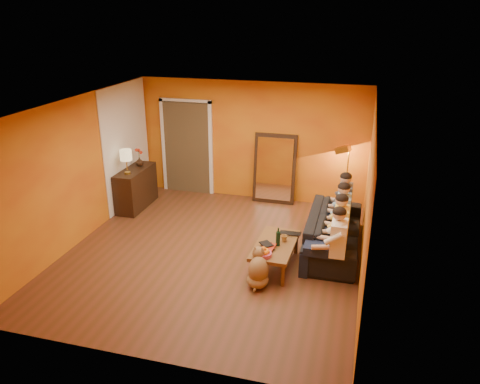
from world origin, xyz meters
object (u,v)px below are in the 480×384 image
(sofa, at_px, (334,231))
(tumbler, at_px, (284,238))
(sideboard, at_px, (136,188))
(dog, at_px, (259,267))
(person_mid_left, at_px, (341,229))
(table_lamp, at_px, (126,162))
(floor_lamp, at_px, (347,181))
(mirror_frame, at_px, (275,169))
(person_far_left, at_px, (338,244))
(wine_bottle, at_px, (278,237))
(coffee_table, at_px, (275,255))
(laptop, at_px, (290,235))
(vase, at_px, (140,162))
(person_mid_right, at_px, (343,215))
(person_far_right, at_px, (345,204))

(sofa, distance_m, tumbler, 1.09)
(sofa, height_order, tumbler, sofa)
(sideboard, relative_size, dog, 1.93)
(sideboard, distance_m, person_mid_left, 4.55)
(table_lamp, height_order, floor_lamp, floor_lamp)
(sideboard, xyz_separation_m, dog, (3.23, -2.32, -0.12))
(mirror_frame, distance_m, floor_lamp, 1.58)
(tumbler, bearing_deg, person_far_left, -14.51)
(table_lamp, distance_m, wine_bottle, 3.75)
(coffee_table, distance_m, floor_lamp, 2.73)
(sofa, xyz_separation_m, floor_lamp, (0.10, 1.61, 0.39))
(mirror_frame, relative_size, coffee_table, 1.25)
(floor_lamp, relative_size, person_far_left, 1.18)
(wine_bottle, bearing_deg, person_mid_left, 27.25)
(mirror_frame, height_order, sideboard, mirror_frame)
(table_lamp, relative_size, sofa, 0.22)
(sideboard, height_order, sofa, sideboard)
(coffee_table, height_order, laptop, laptop)
(mirror_frame, distance_m, sofa, 2.42)
(person_mid_left, distance_m, laptop, 0.85)
(mirror_frame, relative_size, person_far_left, 1.25)
(table_lamp, distance_m, sofa, 4.34)
(floor_lamp, relative_size, laptop, 3.97)
(vase, bearing_deg, person_mid_right, -12.36)
(table_lamp, relative_size, coffee_table, 0.42)
(wine_bottle, distance_m, vase, 3.97)
(coffee_table, relative_size, floor_lamp, 0.85)
(dog, relative_size, person_far_right, 0.50)
(mirror_frame, bearing_deg, laptop, -72.70)
(table_lamp, distance_m, person_mid_right, 4.42)
(dog, height_order, vase, vase)
(vase, bearing_deg, person_far_left, -25.21)
(table_lamp, distance_m, person_far_right, 4.40)
(tumbler, bearing_deg, sideboard, 155.64)
(floor_lamp, bearing_deg, tumbler, -93.06)
(coffee_table, height_order, person_mid_left, person_mid_left)
(wine_bottle, bearing_deg, coffee_table, 135.00)
(sofa, distance_m, wine_bottle, 1.27)
(table_lamp, bearing_deg, floor_lamp, 14.22)
(sideboard, xyz_separation_m, laptop, (3.55, -1.35, 0.01))
(dog, bearing_deg, vase, 164.03)
(mirror_frame, distance_m, dog, 3.46)
(dog, bearing_deg, table_lamp, 170.53)
(table_lamp, xyz_separation_m, dog, (3.23, -2.02, -0.80))
(floor_lamp, height_order, person_far_right, floor_lamp)
(dog, xyz_separation_m, person_mid_right, (1.14, 1.61, 0.30))
(vase, bearing_deg, mirror_frame, 16.57)
(vase, bearing_deg, laptop, -24.27)
(table_lamp, xyz_separation_m, wine_bottle, (3.42, -1.45, -0.53))
(sideboard, bearing_deg, coffee_table, -26.78)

